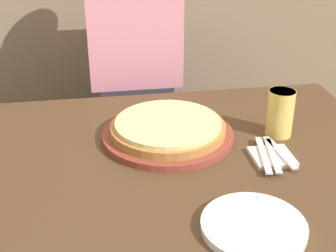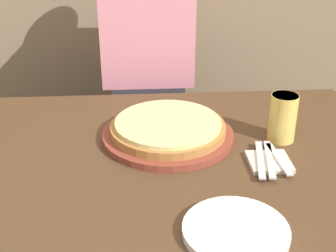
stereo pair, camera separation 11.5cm
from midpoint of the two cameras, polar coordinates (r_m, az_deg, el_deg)
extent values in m
cylinder|color=brown|center=(1.37, -2.40, -1.17)|extent=(0.39, 0.39, 0.02)
cylinder|color=#A87038|center=(1.36, -2.42, -0.35)|extent=(0.34, 0.34, 0.02)
cylinder|color=#EAD184|center=(1.36, -2.44, 0.33)|extent=(0.31, 0.31, 0.01)
cylinder|color=#E5C65B|center=(1.39, 11.22, 1.50)|extent=(0.08, 0.08, 0.14)
cylinder|color=white|center=(1.37, 11.45, 3.84)|extent=(0.08, 0.08, 0.02)
cylinder|color=white|center=(1.03, 7.19, -12.12)|extent=(0.23, 0.23, 0.02)
cube|color=beige|center=(1.29, 10.08, -3.77)|extent=(0.11, 0.11, 0.01)
cube|color=silver|center=(1.28, 9.05, -3.55)|extent=(0.05, 0.19, 0.00)
cube|color=silver|center=(1.29, 10.11, -3.45)|extent=(0.05, 0.19, 0.00)
cube|color=silver|center=(1.30, 11.16, -3.34)|extent=(0.03, 0.17, 0.00)
cube|color=#33333D|center=(2.03, -5.29, -4.37)|extent=(0.28, 0.20, 0.75)
cube|color=pink|center=(1.80, -6.08, 11.74)|extent=(0.35, 0.20, 0.42)
camera|label=1|loc=(0.06, -92.43, -1.22)|focal=50.00mm
camera|label=2|loc=(0.06, 87.57, 1.22)|focal=50.00mm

